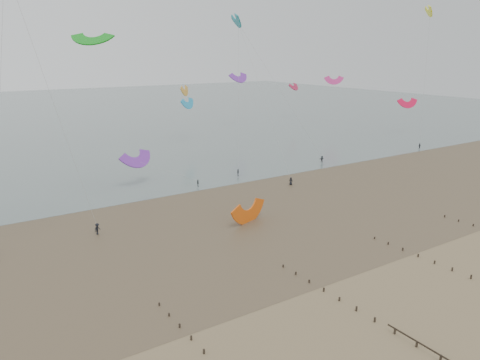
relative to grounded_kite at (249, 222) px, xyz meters
name	(u,v)px	position (x,y,z in m)	size (l,w,h in m)	color
ground	(323,317)	(-9.96, -28.93, 0.00)	(500.00, 500.00, 0.00)	brown
sea_and_shore	(160,228)	(-14.04, 5.47, 0.01)	(500.00, 665.00, 0.03)	#475654
kitesurfers	(219,188)	(4.52, 17.76, 0.87)	(119.54, 19.38, 1.88)	black
grounded_kite	(249,222)	(0.00, 0.00, 0.00)	(7.42, 3.88, 5.65)	#DF540E
kites_airborne	(14,80)	(-25.36, 60.72, 21.57)	(226.02, 113.77, 40.53)	#EA0F3F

